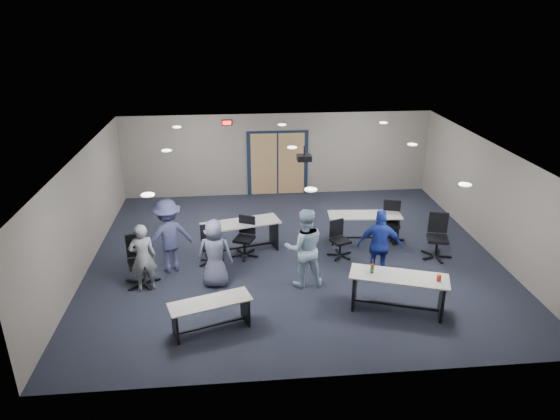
{
  "coord_description": "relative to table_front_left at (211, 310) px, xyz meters",
  "views": [
    {
      "loc": [
        -1.4,
        -11.17,
        5.85
      ],
      "look_at": [
        -0.37,
        -0.3,
        1.37
      ],
      "focal_mm": 32.0,
      "sensor_mm": 36.0,
      "label": 1
    }
  ],
  "objects": [
    {
      "name": "left_wall",
      "position": [
        -3.04,
        2.96,
        0.91
      ],
      "size": [
        0.04,
        9.0,
        2.7
      ],
      "primitive_type": "cube",
      "color": "gray",
      "rests_on": "floor"
    },
    {
      "name": "ceiling",
      "position": [
        1.96,
        2.96,
        2.26
      ],
      "size": [
        10.0,
        9.0,
        0.04
      ],
      "primitive_type": "cube",
      "color": "white",
      "rests_on": "back_wall"
    },
    {
      "name": "ceiling_can_lights",
      "position": [
        1.96,
        3.21,
        2.23
      ],
      "size": [
        6.24,
        5.74,
        0.02
      ],
      "primitive_type": null,
      "color": "white",
      "rests_on": "ceiling"
    },
    {
      "name": "floor",
      "position": [
        1.96,
        2.96,
        -0.44
      ],
      "size": [
        10.0,
        10.0,
        0.0
      ],
      "primitive_type": "plane",
      "color": "#1C1F2D",
      "rests_on": "ground"
    },
    {
      "name": "table_back_right",
      "position": [
        3.92,
        3.6,
        0.09
      ],
      "size": [
        1.95,
        0.78,
        0.77
      ],
      "rotation": [
        0.0,
        0.0,
        -0.08
      ],
      "color": "beige",
      "rests_on": "floor"
    },
    {
      "name": "chair_loose_right",
      "position": [
        5.5,
        2.51,
        0.12
      ],
      "size": [
        0.87,
        0.87,
        1.12
      ],
      "primitive_type": null,
      "rotation": [
        0.0,
        0.0,
        -0.27
      ],
      "color": "black",
      "rests_on": "floor"
    },
    {
      "name": "table_front_right",
      "position": [
        3.79,
        0.33,
        0.12
      ],
      "size": [
        2.07,
        1.27,
        1.09
      ],
      "rotation": [
        0.0,
        0.0,
        -0.34
      ],
      "color": "beige",
      "rests_on": "floor"
    },
    {
      "name": "table_front_left",
      "position": [
        0.0,
        0.0,
        0.0
      ],
      "size": [
        1.66,
        0.98,
        0.64
      ],
      "rotation": [
        0.0,
        0.0,
        0.31
      ],
      "color": "beige",
      "rests_on": "floor"
    },
    {
      "name": "chair_back_d",
      "position": [
        4.64,
        3.58,
        0.1
      ],
      "size": [
        0.83,
        0.83,
        1.07
      ],
      "primitive_type": null,
      "rotation": [
        0.0,
        0.0,
        -0.26
      ],
      "color": "black",
      "rests_on": "floor"
    },
    {
      "name": "person_back",
      "position": [
        -1.03,
        2.47,
        0.46
      ],
      "size": [
        1.33,
        1.09,
        1.79
      ],
      "primitive_type": "imported",
      "rotation": [
        0.0,
        0.0,
        3.58
      ],
      "color": "#3F4372",
      "rests_on": "floor"
    },
    {
      "name": "ceiling_projector",
      "position": [
        2.26,
        3.46,
        1.97
      ],
      "size": [
        0.35,
        0.32,
        0.37
      ],
      "color": "black",
      "rests_on": "ceiling"
    },
    {
      "name": "chair_loose_left",
      "position": [
        -1.62,
        1.88,
        0.14
      ],
      "size": [
        0.9,
        0.9,
        1.15
      ],
      "primitive_type": null,
      "rotation": [
        0.0,
        0.0,
        0.29
      ],
      "color": "black",
      "rests_on": "floor"
    },
    {
      "name": "chair_back_b",
      "position": [
        0.73,
        3.03,
        0.07
      ],
      "size": [
        0.84,
        0.84,
        1.02
      ],
      "primitive_type": null,
      "rotation": [
        0.0,
        0.0,
        -0.41
      ],
      "color": "black",
      "rests_on": "floor"
    },
    {
      "name": "chair_back_c",
      "position": [
        3.12,
        2.79,
        0.03
      ],
      "size": [
        0.76,
        0.76,
        0.93
      ],
      "primitive_type": null,
      "rotation": [
        0.0,
        0.0,
        0.4
      ],
      "color": "black",
      "rests_on": "floor"
    },
    {
      "name": "person_gray",
      "position": [
        -1.5,
        1.65,
        0.35
      ],
      "size": [
        0.65,
        0.51,
        1.58
      ],
      "primitive_type": "imported",
      "rotation": [
        0.0,
        0.0,
        3.41
      ],
      "color": "gray",
      "rests_on": "floor"
    },
    {
      "name": "chair_back_a",
      "position": [
        -0.12,
        2.76,
        0.04
      ],
      "size": [
        0.65,
        0.65,
        0.94
      ],
      "primitive_type": null,
      "rotation": [
        0.0,
        0.0,
        0.11
      ],
      "color": "black",
      "rests_on": "floor"
    },
    {
      "name": "front_wall",
      "position": [
        1.96,
        -1.54,
        0.91
      ],
      "size": [
        10.0,
        0.04,
        2.7
      ],
      "primitive_type": "cube",
      "color": "gray",
      "rests_on": "floor"
    },
    {
      "name": "person_plaid",
      "position": [
        0.05,
        1.7,
        0.35
      ],
      "size": [
        0.82,
        0.58,
        1.58
      ],
      "primitive_type": "imported",
      "rotation": [
        0.0,
        0.0,
        3.03
      ],
      "color": "slate",
      "rests_on": "floor"
    },
    {
      "name": "back_wall",
      "position": [
        1.96,
        7.46,
        0.91
      ],
      "size": [
        10.0,
        0.04,
        2.7
      ],
      "primitive_type": "cube",
      "color": "gray",
      "rests_on": "floor"
    },
    {
      "name": "right_wall",
      "position": [
        6.96,
        2.96,
        0.91
      ],
      "size": [
        0.04,
        9.0,
        2.7
      ],
      "primitive_type": "cube",
      "color": "gray",
      "rests_on": "floor"
    },
    {
      "name": "person_lightblue",
      "position": [
        2.02,
        1.53,
        0.48
      ],
      "size": [
        0.92,
        0.73,
        1.83
      ],
      "primitive_type": "imported",
      "rotation": [
        0.0,
        0.0,
        3.19
      ],
      "color": "#B7D6F2",
      "rests_on": "floor"
    },
    {
      "name": "double_door",
      "position": [
        1.96,
        7.43,
        0.61
      ],
      "size": [
        2.0,
        0.07,
        2.2
      ],
      "color": "#101D32",
      "rests_on": "back_wall"
    },
    {
      "name": "exit_sign",
      "position": [
        0.36,
        7.41,
        2.01
      ],
      "size": [
        0.32,
        0.07,
        0.18
      ],
      "color": "black",
      "rests_on": "back_wall"
    },
    {
      "name": "table_back_left",
      "position": [
        0.66,
        3.31,
        0.11
      ],
      "size": [
        2.07,
        1.12,
        0.8
      ],
      "rotation": [
        0.0,
        0.0,
        0.25
      ],
      "color": "beige",
      "rests_on": "floor"
    },
    {
      "name": "person_navy",
      "position": [
        3.76,
        1.63,
        0.41
      ],
      "size": [
        1.06,
        0.64,
        1.7
      ],
      "primitive_type": "imported",
      "rotation": [
        0.0,
        0.0,
        2.9
      ],
      "color": "#1D31A0",
      "rests_on": "floor"
    }
  ]
}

